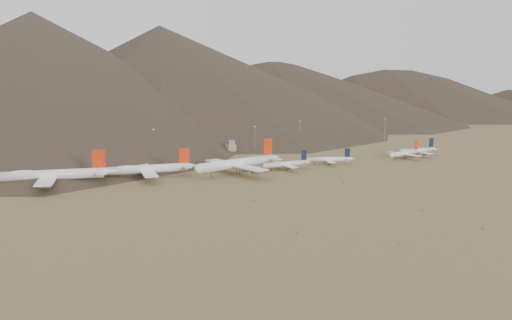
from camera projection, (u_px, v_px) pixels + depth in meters
name	position (u px, v px, depth m)	size (l,w,h in m)	color
ground	(251.00, 179.00, 352.87)	(3000.00, 3000.00, 0.00)	olive
mountain_ridge	(98.00, 42.00, 1142.00)	(4400.00, 1000.00, 300.00)	#443529
widebody_west	(52.00, 175.00, 325.90)	(78.27, 60.93, 23.36)	white
widebody_centre	(148.00, 169.00, 352.70)	(68.25, 52.56, 20.26)	white
widebody_east	(237.00, 163.00, 368.48)	(77.96, 61.91, 23.94)	white
narrowbody_a	(287.00, 164.00, 386.48)	(43.49, 31.26, 14.34)	white
narrowbody_b	(330.00, 159.00, 410.03)	(39.05, 29.05, 13.34)	white
narrowbody_c	(405.00, 153.00, 440.02)	(43.51, 32.11, 14.66)	white
narrowbody_d	(418.00, 151.00, 453.39)	(46.98, 34.00, 15.53)	white
control_tower	(231.00, 147.00, 472.33)	(8.00, 8.00, 12.00)	#978C66
mast_west	(154.00, 142.00, 444.82)	(2.00, 0.60, 25.70)	gray
mast_centre	(255.00, 138.00, 471.02)	(2.00, 0.60, 25.70)	gray
mast_east	(300.00, 132.00, 525.53)	(2.00, 0.60, 25.70)	gray
mast_far_east	(385.00, 129.00, 554.63)	(2.00, 0.60, 25.70)	gray
desert_scrub	(388.00, 206.00, 277.84)	(429.63, 173.52, 0.89)	olive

